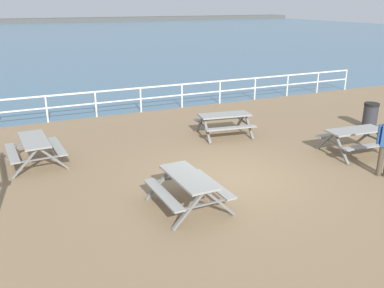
# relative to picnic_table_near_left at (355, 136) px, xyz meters

# --- Properties ---
(ground_plane) EXTENTS (30.00, 24.00, 0.20)m
(ground_plane) POSITION_rel_picnic_table_near_left_xyz_m (-4.45, -0.10, -0.68)
(ground_plane) COLOR #846B4C
(sea_band) EXTENTS (142.00, 90.00, 0.01)m
(sea_band) POSITION_rel_picnic_table_near_left_xyz_m (-4.45, 52.65, -0.58)
(sea_band) COLOR #476B84
(sea_band) RESTS_ON ground
(distant_shoreline) EXTENTS (142.00, 6.00, 1.80)m
(distant_shoreline) POSITION_rel_picnic_table_near_left_xyz_m (-4.45, 95.65, -0.58)
(distant_shoreline) COLOR #4C4C47
(distant_shoreline) RESTS_ON ground
(seaward_railing) EXTENTS (23.07, 0.07, 1.08)m
(seaward_railing) POSITION_rel_picnic_table_near_left_xyz_m (-4.45, 7.65, 0.17)
(seaward_railing) COLOR white
(seaward_railing) RESTS_ON ground
(picnic_table_near_left) EXTENTS (1.91, 1.67, 0.80)m
(picnic_table_near_left) POSITION_rel_picnic_table_near_left_xyz_m (0.00, 0.00, 0.00)
(picnic_table_near_left) COLOR gray
(picnic_table_near_left) RESTS_ON ground
(picnic_table_near_right) EXTENTS (1.99, 1.75, 0.80)m
(picnic_table_near_right) POSITION_rel_picnic_table_near_left_xyz_m (-2.77, 3.29, 0.00)
(picnic_table_near_right) COLOR gray
(picnic_table_near_right) RESTS_ON ground
(picnic_table_far_left) EXTENTS (1.60, 1.85, 0.80)m
(picnic_table_far_left) POSITION_rel_picnic_table_near_left_xyz_m (-6.13, -1.10, 0.00)
(picnic_table_far_left) COLOR gray
(picnic_table_far_left) RESTS_ON ground
(picnic_table_seaward) EXTENTS (1.64, 1.89, 0.80)m
(picnic_table_seaward) POSITION_rel_picnic_table_near_left_xyz_m (-9.09, 3.16, 0.00)
(picnic_table_seaward) COLOR gray
(picnic_table_seaward) RESTS_ON ground
(litter_bin) EXTENTS (0.55, 0.55, 0.95)m
(litter_bin) POSITION_rel_picnic_table_near_left_xyz_m (2.64, 1.84, -0.10)
(litter_bin) COLOR #2D2D33
(litter_bin) RESTS_ON ground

